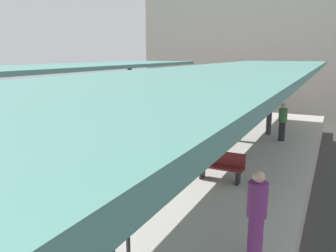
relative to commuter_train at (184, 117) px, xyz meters
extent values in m
plane|color=#383835|center=(0.00, -6.48, -1.73)|extent=(80.00, 80.00, 0.00)
cube|color=#ADA8A0|center=(-3.80, -6.48, -1.23)|extent=(4.40, 28.00, 1.00)
cube|color=#ADA8A0|center=(3.80, -6.48, -1.23)|extent=(4.40, 28.00, 1.00)
cube|color=#4C4742|center=(0.00, -6.48, -1.63)|extent=(3.20, 28.00, 0.20)
cube|color=slate|center=(-0.72, -6.48, -1.46)|extent=(0.08, 28.00, 0.14)
cube|color=slate|center=(0.72, -6.48, -1.46)|extent=(0.08, 28.00, 0.14)
cube|color=maroon|center=(0.00, 0.03, -0.08)|extent=(2.70, 11.12, 2.90)
cube|color=orange|center=(0.00, -5.56, -0.23)|extent=(2.65, 0.08, 2.60)
cube|color=black|center=(-1.37, 0.03, 0.27)|extent=(0.04, 10.23, 0.76)
cube|color=black|center=(1.37, 0.03, 0.27)|extent=(0.04, 10.23, 0.76)
cube|color=#515156|center=(0.00, 0.03, 1.47)|extent=(2.16, 10.57, 0.20)
cylinder|color=#333335|center=(-3.80, 1.22, 0.81)|extent=(0.24, 0.24, 3.08)
cube|color=slate|center=(-3.80, -5.08, 2.43)|extent=(4.18, 21.00, 0.16)
cylinder|color=#333335|center=(3.80, -11.38, 0.85)|extent=(0.24, 0.24, 3.15)
cylinder|color=#333335|center=(3.80, 1.22, 0.85)|extent=(0.24, 0.24, 3.15)
cube|color=slate|center=(3.80, -5.08, 2.50)|extent=(4.18, 21.00, 0.16)
cube|color=black|center=(3.04, -5.54, -0.53)|extent=(0.08, 0.32, 0.40)
cube|color=black|center=(4.14, -5.54, -0.53)|extent=(0.08, 0.32, 0.40)
cube|color=maroon|center=(3.59, -5.54, -0.30)|extent=(1.40, 0.40, 0.06)
cube|color=maroon|center=(3.59, -5.36, -0.07)|extent=(1.40, 0.06, 0.40)
cylinder|color=#262628|center=(3.24, -9.99, 0.37)|extent=(0.08, 0.08, 2.20)
cube|color=black|center=(3.24, -9.99, 1.32)|extent=(0.90, 0.06, 0.32)
cylinder|color=#232328|center=(4.53, 0.26, -0.32)|extent=(0.28, 0.28, 0.82)
cylinder|color=#386B3D|center=(4.53, 0.26, 0.39)|extent=(0.36, 0.36, 0.59)
sphere|color=beige|center=(4.53, 0.26, 0.79)|extent=(0.22, 0.22, 0.22)
cylinder|color=#7A337A|center=(5.37, -9.00, -0.31)|extent=(0.28, 0.28, 0.83)
cylinder|color=#7A337A|center=(5.37, -9.00, 0.43)|extent=(0.36, 0.36, 0.65)
sphere|color=beige|center=(5.37, -9.00, 0.86)|extent=(0.22, 0.22, 0.22)
cylinder|color=#998460|center=(2.83, -0.67, -0.32)|extent=(0.28, 0.28, 0.81)
cylinder|color=#998460|center=(2.83, -0.67, 0.37)|extent=(0.36, 0.36, 0.56)
sphere|color=#936B4C|center=(2.83, -0.67, 0.75)|extent=(0.22, 0.22, 0.22)
cube|color=beige|center=(0.92, 13.52, 3.77)|extent=(18.00, 6.00, 11.00)
camera|label=1|loc=(6.43, -14.79, 2.99)|focal=36.33mm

